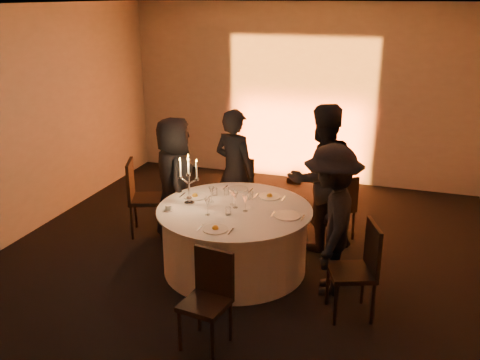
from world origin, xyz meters
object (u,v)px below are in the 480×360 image
(guest_back_right, at_px, (321,178))
(guest_right, at_px, (331,221))
(candelabra, at_px, (189,187))
(chair_front, at_px, (209,293))
(guest_back_left, at_px, (235,171))
(coffee_cup, at_px, (168,208))
(chair_back_left, at_px, (244,184))
(chair_right, at_px, (360,265))
(guest_left, at_px, (175,179))
(banquet_table, at_px, (235,239))
(chair_left, at_px, (140,193))
(chair_back_right, at_px, (340,204))

(guest_back_right, height_order, guest_right, guest_back_right)
(candelabra, bearing_deg, chair_front, -60.44)
(guest_back_left, xyz_separation_m, coffee_cup, (-0.34, -1.34, -0.05))
(chair_back_left, xyz_separation_m, chair_front, (0.57, -2.80, -0.04))
(chair_right, xyz_separation_m, candelabra, (-2.05, 0.49, 0.42))
(chair_right, xyz_separation_m, guest_left, (-2.52, 1.09, 0.26))
(guest_back_right, bearing_deg, coffee_cup, -3.95)
(banquet_table, bearing_deg, candelabra, -176.55)
(chair_front, bearing_deg, guest_back_right, 84.34)
(chair_front, xyz_separation_m, coffee_cup, (-0.93, 1.12, 0.29))
(chair_left, distance_m, chair_right, 3.20)
(guest_back_left, distance_m, guest_right, 1.91)
(chair_left, xyz_separation_m, coffee_cup, (0.83, -0.83, 0.22))
(chair_front, distance_m, coffee_cup, 1.49)
(guest_left, relative_size, candelabra, 2.69)
(chair_left, relative_size, chair_back_left, 1.04)
(chair_right, height_order, guest_back_left, guest_back_left)
(chair_front, bearing_deg, chair_back_left, 110.11)
(banquet_table, distance_m, chair_back_left, 1.43)
(guest_right, relative_size, candelabra, 2.72)
(chair_front, height_order, guest_right, guest_right)
(chair_front, relative_size, guest_right, 0.55)
(chair_front, bearing_deg, guest_left, 130.88)
(chair_front, relative_size, guest_back_left, 0.54)
(guest_left, bearing_deg, guest_back_right, -108.38)
(chair_left, bearing_deg, chair_back_right, -96.75)
(coffee_cup, bearing_deg, guest_right, 4.79)
(chair_back_left, relative_size, candelabra, 1.61)
(chair_front, bearing_deg, chair_right, 44.07)
(chair_back_left, xyz_separation_m, guest_right, (1.47, -1.52, 0.27))
(chair_back_left, distance_m, guest_left, 1.09)
(chair_right, height_order, guest_back_right, guest_back_right)
(coffee_cup, bearing_deg, candelabra, 61.46)
(chair_left, xyz_separation_m, guest_left, (0.50, 0.03, 0.24))
(guest_left, distance_m, guest_right, 2.26)
(chair_back_left, xyz_separation_m, guest_back_left, (-0.02, -0.33, 0.29))
(chair_left, relative_size, guest_back_left, 0.61)
(chair_back_left, xyz_separation_m, guest_back_right, (1.16, -0.47, 0.38))
(guest_back_right, xyz_separation_m, guest_right, (0.30, -1.06, -0.10))
(chair_right, distance_m, chair_front, 1.55)
(guest_back_left, relative_size, coffee_cup, 15.50)
(chair_back_left, bearing_deg, guest_back_right, 170.34)
(chair_back_left, height_order, chair_right, chair_right)
(chair_back_left, bearing_deg, banquet_table, 115.81)
(guest_back_left, bearing_deg, guest_right, 160.06)
(guest_back_right, height_order, coffee_cup, guest_back_right)
(chair_back_left, height_order, guest_right, guest_right)
(candelabra, bearing_deg, chair_left, 149.68)
(chair_left, distance_m, coffee_cup, 1.19)
(guest_left, bearing_deg, banquet_table, -147.99)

